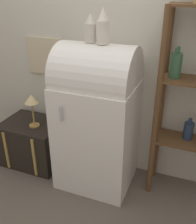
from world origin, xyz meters
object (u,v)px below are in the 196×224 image
at_px(vase_center, 103,27).
at_px(desk_lamp, 32,102).
at_px(vase_left, 90,29).
at_px(refrigerator, 97,116).
at_px(suitcase_trunk, 34,142).

bearing_deg(vase_center, desk_lamp, -179.16).
xyz_separation_m(vase_left, desk_lamp, (-0.64, -0.03, -0.74)).
relative_size(vase_left, desk_lamp, 0.65).
bearing_deg(vase_center, refrigerator, 165.33).
relative_size(suitcase_trunk, vase_center, 2.28).
bearing_deg(vase_center, suitcase_trunk, 177.52).
bearing_deg(refrigerator, suitcase_trunk, 178.43).
relative_size(refrigerator, vase_left, 6.00).
xyz_separation_m(suitcase_trunk, vase_center, (0.83, -0.04, 1.29)).
xyz_separation_m(refrigerator, vase_left, (-0.06, -0.00, 0.79)).
distance_m(suitcase_trunk, vase_center, 1.53).
bearing_deg(desk_lamp, vase_left, 2.29).
height_order(refrigerator, vase_center, vase_center).
distance_m(vase_center, desk_lamp, 1.08).
height_order(refrigerator, desk_lamp, refrigerator).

